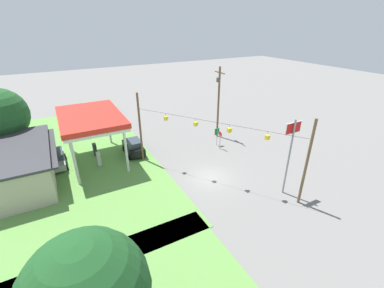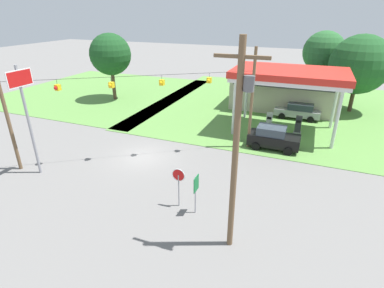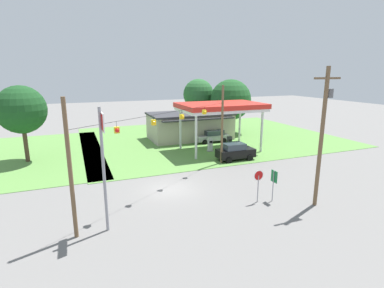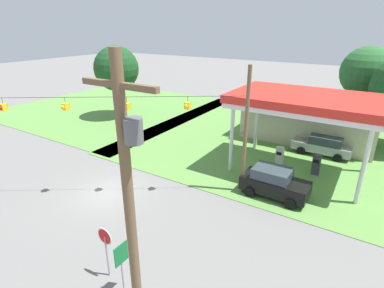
% 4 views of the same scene
% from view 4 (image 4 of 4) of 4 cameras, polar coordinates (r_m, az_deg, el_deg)
% --- Properties ---
extents(ground_plane, '(160.00, 160.00, 0.00)m').
position_cam_4_polar(ground_plane, '(20.76, -15.86, -9.00)').
color(ground_plane, slate).
extents(grass_verge_station_corner, '(36.00, 28.00, 0.04)m').
position_cam_4_polar(grass_verge_station_corner, '(30.99, 26.25, -0.01)').
color(grass_verge_station_corner, '#5B8E42').
rests_on(grass_verge_station_corner, ground).
extents(grass_verge_opposite_corner, '(24.00, 24.00, 0.04)m').
position_cam_4_polar(grass_verge_opposite_corner, '(41.88, -14.79, 6.79)').
color(grass_verge_opposite_corner, '#5B8E42').
rests_on(grass_verge_opposite_corner, ground).
extents(gas_station_canopy, '(9.97, 6.52, 5.87)m').
position_cam_4_polar(gas_station_canopy, '(22.36, 20.83, 7.47)').
color(gas_station_canopy, silver).
rests_on(gas_station_canopy, ground).
extents(gas_station_store, '(11.82, 7.00, 3.80)m').
position_cam_4_polar(gas_station_store, '(30.74, 21.46, 4.35)').
color(gas_station_store, '#B2A893').
rests_on(gas_station_store, ground).
extents(fuel_pump_near, '(0.71, 0.56, 1.68)m').
position_cam_4_polar(fuel_pump_near, '(24.06, 16.29, -2.50)').
color(fuel_pump_near, gray).
rests_on(fuel_pump_near, ground).
extents(fuel_pump_far, '(0.71, 0.56, 1.68)m').
position_cam_4_polar(fuel_pump_far, '(23.59, 22.55, -3.84)').
color(fuel_pump_far, gray).
rests_on(fuel_pump_far, ground).
extents(car_at_pumps_front, '(4.20, 2.15, 1.92)m').
position_cam_4_polar(car_at_pumps_front, '(19.93, 15.36, -7.06)').
color(car_at_pumps_front, black).
rests_on(car_at_pumps_front, ground).
extents(car_at_pumps_rear, '(4.67, 2.13, 1.72)m').
position_cam_4_polar(car_at_pumps_rear, '(27.63, 23.68, -0.12)').
color(car_at_pumps_rear, '#9E9EA3').
rests_on(car_at_pumps_rear, ground).
extents(stop_sign_roadside, '(0.80, 0.08, 2.50)m').
position_cam_4_polar(stop_sign_roadside, '(13.76, -16.17, -17.48)').
color(stop_sign_roadside, '#99999E').
rests_on(stop_sign_roadside, ground).
extents(route_sign, '(0.10, 0.70, 2.40)m').
position_cam_4_polar(route_sign, '(13.00, -13.31, -20.47)').
color(route_sign, gray).
rests_on(route_sign, ground).
extents(utility_pole_main, '(2.20, 0.44, 9.90)m').
position_cam_4_polar(utility_pole_main, '(8.26, -11.39, -14.22)').
color(utility_pole_main, brown).
rests_on(utility_pole_main, ground).
extents(signal_span_gantry, '(15.00, 10.24, 8.24)m').
position_cam_4_polar(signal_span_gantry, '(18.92, -17.27, 2.83)').
color(signal_span_gantry, brown).
rests_on(signal_span_gantry, ground).
extents(tree_behind_station, '(4.98, 4.98, 8.47)m').
position_cam_4_polar(tree_behind_station, '(35.00, 30.28, 11.72)').
color(tree_behind_station, '#4C3828').
rests_on(tree_behind_station, ground).
extents(tree_west_verge, '(5.05, 5.05, 8.21)m').
position_cam_4_polar(tree_west_verge, '(36.10, -14.21, 13.71)').
color(tree_west_verge, '#4C3828').
rests_on(tree_west_verge, ground).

